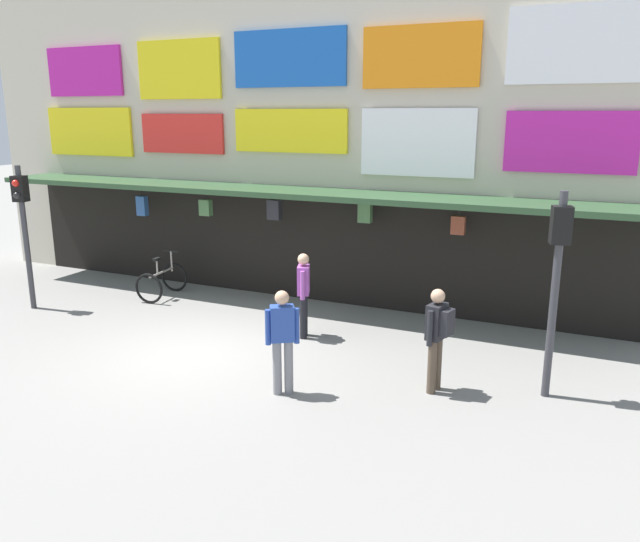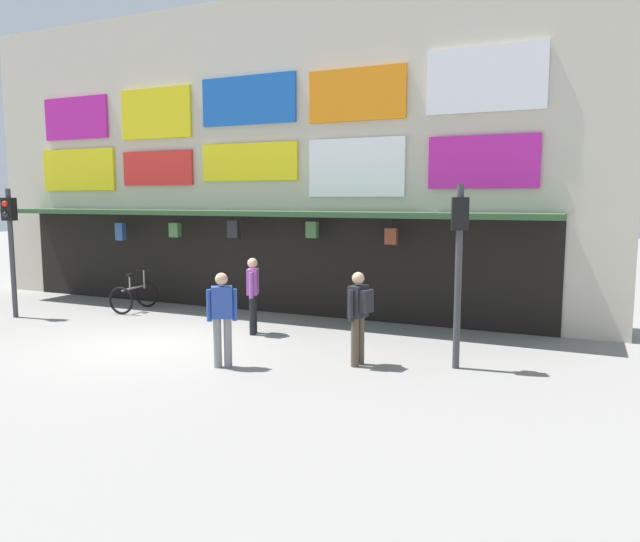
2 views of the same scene
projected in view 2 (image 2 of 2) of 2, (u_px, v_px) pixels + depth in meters
name	position (u px, v px, depth m)	size (l,w,h in m)	color
ground_plane	(152.00, 343.00, 12.11)	(80.00, 80.00, 0.00)	gray
shopfront	(261.00, 161.00, 15.76)	(18.00, 2.60, 8.00)	beige
traffic_light_near	(10.00, 232.00, 14.53)	(0.33, 0.35, 3.20)	#38383D
traffic_light_far	(459.00, 247.00, 10.10)	(0.33, 0.35, 3.20)	#38383D
bicycle_parked	(134.00, 296.00, 15.61)	(0.84, 1.23, 1.05)	black
pedestrian_in_blue	(359.00, 311.00, 10.38)	(0.41, 0.52, 1.68)	brown
pedestrian_in_green	(222.00, 314.00, 10.30)	(0.46, 0.38, 1.68)	gray
pedestrian_in_yellow	(253.00, 291.00, 12.85)	(0.33, 0.50, 1.68)	black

